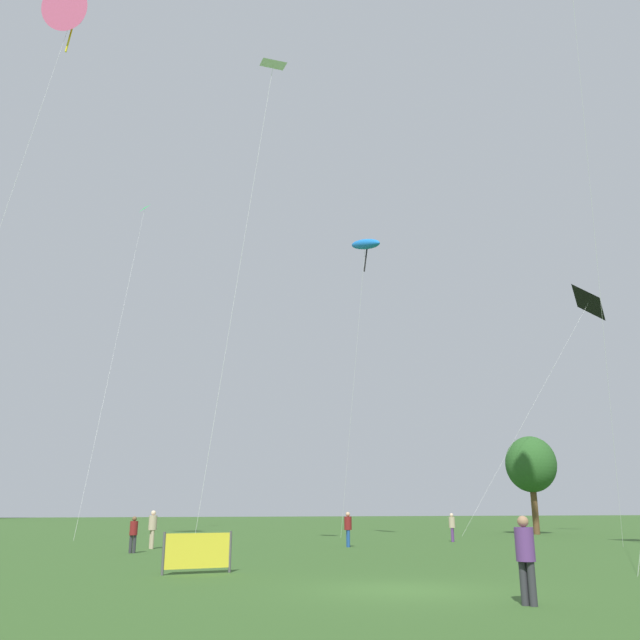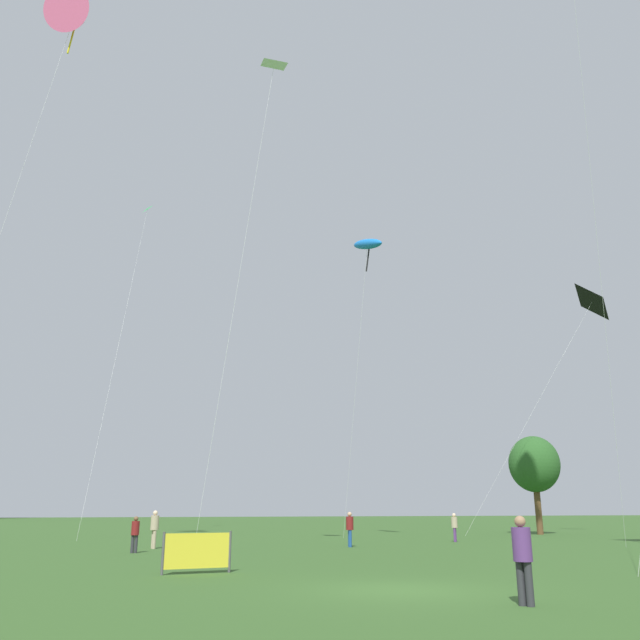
{
  "view_description": "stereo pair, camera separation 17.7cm",
  "coord_description": "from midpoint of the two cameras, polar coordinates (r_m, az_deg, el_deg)",
  "views": [
    {
      "loc": [
        -7.05,
        -15.21,
        1.88
      ],
      "look_at": [
        0.07,
        6.59,
        8.53
      ],
      "focal_mm": 36.5,
      "sensor_mm": 36.0,
      "label": 1
    },
    {
      "loc": [
        -6.89,
        -15.26,
        1.88
      ],
      "look_at": [
        0.07,
        6.59,
        8.53
      ],
      "focal_mm": 36.5,
      "sensor_mm": 36.0,
      "label": 2
    }
  ],
  "objects": [
    {
      "name": "ground",
      "position": [
        16.86,
        7.45,
        -22.45
      ],
      "size": [
        280.0,
        280.0,
        0.0
      ],
      "primitive_type": "plane",
      "color": "#335623"
    },
    {
      "name": "person_standing_0",
      "position": [
        34.61,
        2.78,
        -17.65
      ],
      "size": [
        0.38,
        0.38,
        1.7
      ],
      "rotation": [
        0.0,
        0.0,
        4.56
      ],
      "color": "#1E478C",
      "rests_on": "ground"
    },
    {
      "name": "person_standing_1",
      "position": [
        34.13,
        -14.16,
        -17.15
      ],
      "size": [
        0.39,
        0.39,
        1.78
      ],
      "rotation": [
        0.0,
        0.0,
        4.97
      ],
      "color": "tan",
      "rests_on": "ground"
    },
    {
      "name": "person_standing_2",
      "position": [
        40.63,
        11.83,
        -17.2
      ],
      "size": [
        0.36,
        0.36,
        1.6
      ],
      "rotation": [
        0.0,
        0.0,
        0.88
      ],
      "color": "#593372",
      "rests_on": "ground"
    },
    {
      "name": "person_standing_3",
      "position": [
        14.67,
        17.68,
        -18.9
      ],
      "size": [
        0.38,
        0.38,
        1.73
      ],
      "rotation": [
        0.0,
        0.0,
        2.11
      ],
      "color": "#2D2D33",
      "rests_on": "ground"
    },
    {
      "name": "person_standing_4",
      "position": [
        31.08,
        -15.74,
        -17.44
      ],
      "size": [
        0.34,
        0.34,
        1.54
      ],
      "rotation": [
        0.0,
        0.0,
        6.07
      ],
      "color": "#2D2D33",
      "rests_on": "ground"
    },
    {
      "name": "kite_flying_1",
      "position": [
        59.97,
        -14.93,
        8.88
      ],
      "size": [
        3.36,
        11.56,
        27.93
      ],
      "color": "silver",
      "rests_on": "ground"
    },
    {
      "name": "kite_flying_2",
      "position": [
        45.1,
        4.28,
        6.63
      ],
      "size": [
        1.07,
        6.18,
        20.37
      ],
      "color": "silver",
      "rests_on": "ground"
    },
    {
      "name": "kite_flying_3",
      "position": [
        35.78,
        -3.95,
        21.12
      ],
      "size": [
        3.57,
        1.81,
        24.22
      ],
      "color": "silver",
      "rests_on": "ground"
    },
    {
      "name": "kite_flying_4",
      "position": [
        56.06,
        22.82,
        1.44
      ],
      "size": [
        12.47,
        3.17,
        18.71
      ],
      "color": "silver",
      "rests_on": "ground"
    },
    {
      "name": "kite_flying_5",
      "position": [
        45.59,
        -20.6,
        23.64
      ],
      "size": [
        6.4,
        3.64,
        31.98
      ],
      "color": "silver",
      "rests_on": "ground"
    },
    {
      "name": "park_tree_2",
      "position": [
        53.59,
        18.36,
        -11.94
      ],
      "size": [
        3.81,
        3.81,
        7.25
      ],
      "color": "brown",
      "rests_on": "ground"
    },
    {
      "name": "event_banner",
      "position": [
        21.04,
        -10.47,
        -19.29
      ],
      "size": [
        2.1,
        0.33,
        1.21
      ],
      "color": "#4C4C4C",
      "rests_on": "ground"
    }
  ]
}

